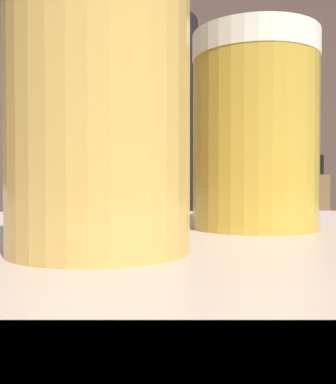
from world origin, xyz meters
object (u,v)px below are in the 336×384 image
(pint_glass_near, at_px, (99,88))
(mixing_bowl, at_px, (46,217))
(bartender, at_px, (144,192))
(bottle_olive_oil, at_px, (56,143))
(bottle_vinegar, at_px, (127,146))
(chefs_knife, at_px, (213,222))
(bottle_soy, at_px, (115,146))
(knife_block, at_px, (315,197))
(pint_glass_far, at_px, (255,132))
(bottle_hot_sauce, at_px, (39,142))

(pint_glass_near, bearing_deg, mixing_bowl, 103.19)
(bartender, height_order, mixing_bowl, bartender)
(bartender, distance_m, pint_glass_near, 1.19)
(bottle_olive_oil, bearing_deg, bottle_vinegar, 4.70)
(mixing_bowl, distance_m, chefs_knife, 0.67)
(bartender, bearing_deg, bottle_soy, 1.50)
(chefs_knife, bearing_deg, bottle_olive_oil, 140.40)
(mixing_bowl, relative_size, chefs_knife, 0.85)
(knife_block, xyz_separation_m, bottle_vinegar, (-0.85, 1.40, 0.33))
(knife_block, relative_size, pint_glass_far, 2.21)
(bottle_vinegar, height_order, bottle_olive_oil, bottle_olive_oil)
(chefs_knife, height_order, bottle_vinegar, bottle_vinegar)
(pint_glass_far, distance_m, bottle_vinegar, 2.98)
(mixing_bowl, relative_size, bottle_olive_oil, 0.85)
(bottle_hot_sauce, xyz_separation_m, bottle_soy, (0.54, -0.01, -0.03))
(pint_glass_far, distance_m, bottle_soy, 2.93)
(bottle_olive_oil, bearing_deg, chefs_knife, -57.43)
(bottle_vinegar, height_order, bottle_hot_sauce, bottle_hot_sauce)
(chefs_knife, distance_m, bottle_olive_oil, 1.74)
(chefs_knife, xyz_separation_m, pint_glass_far, (-0.20, -1.50, 0.20))
(bottle_olive_oil, bearing_deg, bottle_soy, -1.67)
(mixing_bowl, bearing_deg, pint_glass_far, -72.72)
(bartender, distance_m, bottle_hot_sauce, 1.99)
(knife_block, height_order, pint_glass_near, knife_block)
(bartender, xyz_separation_m, bottle_vinegar, (-0.12, 1.87, 0.30))
(knife_block, bearing_deg, pint_glass_near, -114.31)
(bartender, xyz_separation_m, knife_block, (0.73, 0.47, -0.03))
(knife_block, distance_m, chefs_knife, 0.47)
(pint_glass_far, distance_m, bottle_hot_sauce, 3.04)
(bottle_hot_sauce, distance_m, bottle_soy, 0.54)
(bottle_vinegar, distance_m, bottle_soy, 0.10)
(knife_block, bearing_deg, bottle_vinegar, 121.42)
(pint_glass_near, bearing_deg, pint_glass_far, 45.01)
(knife_block, relative_size, chefs_knife, 1.19)
(knife_block, bearing_deg, bottle_olive_oil, 135.00)
(knife_block, xyz_separation_m, bottle_hot_sauce, (-1.48, 1.35, 0.35))
(pint_glass_near, distance_m, pint_glass_far, 0.13)
(chefs_knife, bearing_deg, bottle_vinegar, 123.28)
(mixing_bowl, distance_m, bottle_soy, 1.47)
(pint_glass_near, xyz_separation_m, bottle_hot_sauce, (-0.73, 3.01, 0.25))
(mixing_bowl, bearing_deg, bottle_vinegar, 79.55)
(chefs_knife, relative_size, bottle_hot_sauce, 0.91)
(knife_block, xyz_separation_m, pint_glass_near, (-0.75, -1.65, 0.10))
(bottle_soy, bearing_deg, mixing_bowl, -97.37)
(bottle_hot_sauce, bearing_deg, knife_block, -42.45)
(bottle_soy, bearing_deg, pint_glass_near, -86.30)
(bartender, height_order, bottle_hot_sauce, bartender)
(bartender, xyz_separation_m, bottle_soy, (-0.21, 1.81, 0.29))
(bottle_hot_sauce, bearing_deg, bartender, -67.65)
(bartender, relative_size, bottle_soy, 8.95)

